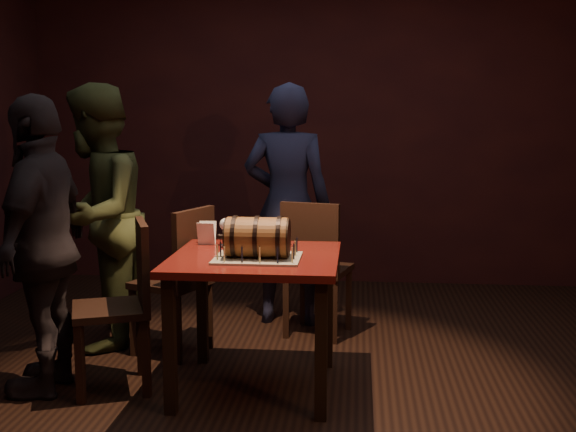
% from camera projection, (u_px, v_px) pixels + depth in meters
% --- Properties ---
extents(room_shell, '(5.04, 5.04, 2.80)m').
position_uv_depth(room_shell, '(287.00, 134.00, 3.85)').
color(room_shell, black).
rests_on(room_shell, ground).
extents(pub_table, '(0.90, 0.90, 0.75)m').
position_uv_depth(pub_table, '(255.00, 275.00, 3.91)').
color(pub_table, '#4E0F0D').
rests_on(pub_table, ground).
extents(cake_board, '(0.45, 0.35, 0.01)m').
position_uv_depth(cake_board, '(258.00, 258.00, 3.79)').
color(cake_board, gray).
rests_on(cake_board, pub_table).
extents(barrel_cake, '(0.38, 0.23, 0.23)m').
position_uv_depth(barrel_cake, '(257.00, 237.00, 3.78)').
color(barrel_cake, brown).
rests_on(barrel_cake, cake_board).
extents(birthday_candles, '(0.40, 0.30, 0.09)m').
position_uv_depth(birthday_candles, '(258.00, 249.00, 3.79)').
color(birthday_candles, '#D9CD82').
rests_on(birthday_candles, cake_board).
extents(wine_glass_left, '(0.07, 0.07, 0.16)m').
position_uv_depth(wine_glass_left, '(226.00, 226.00, 4.16)').
color(wine_glass_left, silver).
rests_on(wine_glass_left, pub_table).
extents(wine_glass_mid, '(0.07, 0.07, 0.16)m').
position_uv_depth(wine_glass_mid, '(254.00, 225.00, 4.19)').
color(wine_glass_mid, silver).
rests_on(wine_glass_mid, pub_table).
extents(wine_glass_right, '(0.07, 0.07, 0.16)m').
position_uv_depth(wine_glass_right, '(283.00, 225.00, 4.16)').
color(wine_glass_right, silver).
rests_on(wine_glass_right, pub_table).
extents(pint_of_ale, '(0.07, 0.07, 0.15)m').
position_uv_depth(pint_of_ale, '(229.00, 235.00, 4.10)').
color(pint_of_ale, silver).
rests_on(pint_of_ale, pub_table).
extents(menu_card, '(0.10, 0.05, 0.13)m').
position_uv_depth(menu_card, '(207.00, 233.00, 4.20)').
color(menu_card, white).
rests_on(menu_card, pub_table).
extents(chair_back, '(0.49, 0.49, 0.93)m').
position_uv_depth(chair_back, '(314.00, 261.00, 4.83)').
color(chair_back, black).
rests_on(chair_back, ground).
extents(chair_left_rear, '(0.52, 0.52, 0.93)m').
position_uv_depth(chair_left_rear, '(181.00, 273.00, 4.49)').
color(chair_left_rear, black).
rests_on(chair_left_rear, ground).
extents(chair_left_front, '(0.52, 0.52, 0.93)m').
position_uv_depth(chair_left_front, '(125.00, 296.00, 3.94)').
color(chair_left_front, black).
rests_on(chair_left_front, ground).
extents(person_back, '(0.65, 0.44, 1.71)m').
position_uv_depth(person_back, '(287.00, 205.00, 5.13)').
color(person_back, '#1B1D36').
rests_on(person_back, ground).
extents(person_left_rear, '(0.66, 0.84, 1.70)m').
position_uv_depth(person_left_rear, '(96.00, 217.00, 4.61)').
color(person_left_rear, '#3A4020').
rests_on(person_left_rear, ground).
extents(person_left_front, '(0.40, 0.95, 1.61)m').
position_uv_depth(person_left_front, '(43.00, 245.00, 3.88)').
color(person_left_front, black).
rests_on(person_left_front, ground).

